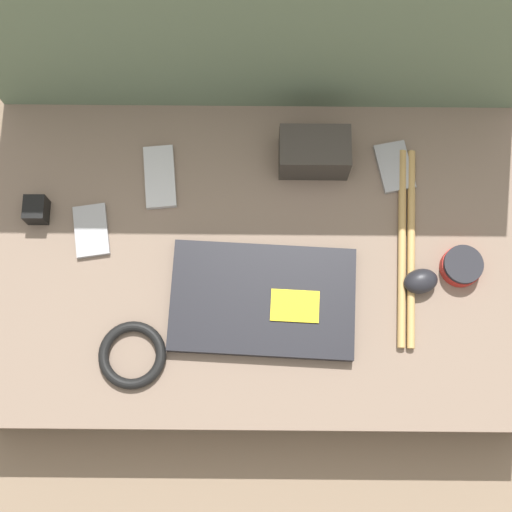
{
  "coord_description": "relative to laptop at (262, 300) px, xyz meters",
  "views": [
    {
      "loc": [
        0.0,
        -0.34,
        1.48
      ],
      "look_at": [
        0.0,
        0.0,
        0.17
      ],
      "focal_mm": 50.0,
      "sensor_mm": 36.0,
      "label": 1
    }
  ],
  "objects": [
    {
      "name": "laptop",
      "position": [
        0.0,
        0.0,
        0.0
      ],
      "size": [
        0.35,
        0.23,
        0.03
      ],
      "rotation": [
        0.0,
        0.0,
        -0.05
      ],
      "color": "black",
      "rests_on": "couch_seat"
    },
    {
      "name": "phone_black",
      "position": [
        -0.2,
        0.25,
        -0.01
      ],
      "size": [
        0.07,
        0.13,
        0.01
      ],
      "rotation": [
        0.0,
        0.0,
        0.1
      ],
      "color": "#B7B7BC",
      "rests_on": "couch_seat"
    },
    {
      "name": "ground_plane",
      "position": [
        -0.01,
        0.08,
        -0.16
      ],
      "size": [
        8.0,
        8.0,
        0.0
      ],
      "primitive_type": "plane",
      "color": "#7A6651"
    },
    {
      "name": "phone_silver",
      "position": [
        0.26,
        0.27,
        -0.01
      ],
      "size": [
        0.08,
        0.11,
        0.01
      ],
      "rotation": [
        0.0,
        0.0,
        0.2
      ],
      "color": "#99999E",
      "rests_on": "couch_seat"
    },
    {
      "name": "cable_coil",
      "position": [
        -0.24,
        -0.1,
        -0.0
      ],
      "size": [
        0.13,
        0.13,
        0.02
      ],
      "color": "black",
      "rests_on": "couch_seat"
    },
    {
      "name": "drumstick_pair",
      "position": [
        0.28,
        0.11,
        -0.0
      ],
      "size": [
        0.05,
        0.39,
        0.01
      ],
      "rotation": [
        0.0,
        0.0,
        -0.05
      ],
      "color": "tan",
      "rests_on": "couch_seat"
    },
    {
      "name": "computer_mouse",
      "position": [
        0.3,
        0.04,
        0.01
      ],
      "size": [
        0.07,
        0.06,
        0.04
      ],
      "rotation": [
        0.0,
        0.0,
        0.22
      ],
      "color": "black",
      "rests_on": "couch_seat"
    },
    {
      "name": "charger_brick",
      "position": [
        -0.44,
        0.17,
        0.01
      ],
      "size": [
        0.04,
        0.05,
        0.04
      ],
      "color": "black",
      "rests_on": "couch_seat"
    },
    {
      "name": "speaker_puck",
      "position": [
        0.38,
        0.07,
        0.0
      ],
      "size": [
        0.08,
        0.08,
        0.03
      ],
      "color": "red",
      "rests_on": "couch_seat"
    },
    {
      "name": "camera_pouch",
      "position": [
        0.1,
        0.29,
        0.03
      ],
      "size": [
        0.14,
        0.08,
        0.08
      ],
      "color": "#38332D",
      "rests_on": "couch_seat"
    },
    {
      "name": "phone_small",
      "position": [
        -0.33,
        0.14,
        -0.01
      ],
      "size": [
        0.08,
        0.11,
        0.01
      ],
      "rotation": [
        0.0,
        0.0,
        0.15
      ],
      "color": "#99999E",
      "rests_on": "couch_seat"
    },
    {
      "name": "couch_seat",
      "position": [
        -0.01,
        0.08,
        -0.09
      ],
      "size": [
        1.04,
        0.64,
        0.15
      ],
      "color": "#7A6656",
      "rests_on": "ground_plane"
    },
    {
      "name": "couch_backrest",
      "position": [
        -0.01,
        0.5,
        0.13
      ],
      "size": [
        1.04,
        0.2,
        0.6
      ],
      "color": "#60755B",
      "rests_on": "ground_plane"
    }
  ]
}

